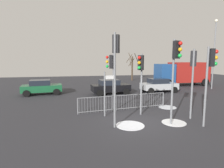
# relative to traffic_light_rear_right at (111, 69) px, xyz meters

# --- Properties ---
(ground_plane) EXTENTS (60.00, 60.00, 0.00)m
(ground_plane) POSITION_rel_traffic_light_rear_right_xyz_m (0.91, -2.69, -2.85)
(ground_plane) COLOR #2D2D33
(traffic_light_rear_right) EXTENTS (0.57, 0.35, 3.89)m
(traffic_light_rear_right) POSITION_rel_traffic_light_rear_right_xyz_m (0.00, 0.00, 0.00)
(traffic_light_rear_right) COLOR slate
(traffic_light_rear_right) RESTS_ON ground
(traffic_light_rear_left) EXTENTS (0.36, 0.56, 4.53)m
(traffic_light_rear_left) POSITION_rel_traffic_light_rear_right_xyz_m (2.69, -3.41, 0.47)
(traffic_light_rear_left) COLOR slate
(traffic_light_rear_left) RESTS_ON ground
(traffic_light_foreground_right) EXTENTS (0.42, 0.51, 4.09)m
(traffic_light_foreground_right) POSITION_rel_traffic_light_rear_right_xyz_m (4.34, -2.53, 0.15)
(traffic_light_foreground_right) COLOR slate
(traffic_light_foreground_right) RESTS_ON ground
(traffic_light_mid_right) EXTENTS (0.57, 0.34, 4.13)m
(traffic_light_mid_right) POSITION_rel_traffic_light_rear_right_xyz_m (4.31, -3.96, 0.18)
(traffic_light_mid_right) COLOR slate
(traffic_light_mid_right) RESTS_ON ground
(traffic_light_foreground_left) EXTENTS (0.46, 0.47, 3.84)m
(traffic_light_foreground_left) POSITION_rel_traffic_light_rear_right_xyz_m (1.58, -1.37, -0.03)
(traffic_light_foreground_left) COLOR slate
(traffic_light_foreground_left) RESTS_ON ground
(traffic_light_mid_left) EXTENTS (0.43, 0.50, 4.80)m
(traffic_light_mid_left) POSITION_rel_traffic_light_rear_right_xyz_m (-0.37, -3.02, 0.67)
(traffic_light_mid_left) COLOR slate
(traffic_light_mid_left) RESTS_ON ground
(direction_sign_post) EXTENTS (0.77, 0.22, 2.76)m
(direction_sign_post) POSITION_rel_traffic_light_rear_right_xyz_m (-0.57, -1.14, -1.29)
(direction_sign_post) COLOR slate
(direction_sign_post) RESTS_ON ground
(pedestrian_guard_railing) EXTENTS (6.37, 0.87, 1.07)m
(pedestrian_guard_railing) POSITION_rel_traffic_light_rear_right_xyz_m (0.89, -0.06, -2.30)
(pedestrian_guard_railing) COLOR slate
(pedestrian_guard_railing) RESTS_ON ground
(car_silver_trailing) EXTENTS (3.87, 2.06, 1.47)m
(car_silver_trailing) POSITION_rel_traffic_light_rear_right_xyz_m (6.45, 6.15, -2.08)
(car_silver_trailing) COLOR #B2B5BA
(car_silver_trailing) RESTS_ON ground
(car_green_mid) EXTENTS (3.98, 2.31, 1.47)m
(car_green_mid) POSITION_rel_traffic_light_rear_right_xyz_m (-5.66, 7.18, -2.08)
(car_green_mid) COLOR #195933
(car_green_mid) RESTS_ON ground
(car_black_near) EXTENTS (3.96, 2.27, 1.47)m
(car_black_near) POSITION_rel_traffic_light_rear_right_xyz_m (1.11, 6.02, -2.08)
(car_black_near) COLOR black
(car_black_near) RESTS_ON ground
(delivery_truck) EXTENTS (7.08, 2.79, 3.10)m
(delivery_truck) POSITION_rel_traffic_light_rear_right_xyz_m (11.82, 10.27, -1.11)
(delivery_truck) COLOR maroon
(delivery_truck) RESTS_ON ground
(street_lamp) EXTENTS (0.36, 0.36, 8.04)m
(street_lamp) POSITION_rel_traffic_light_rear_right_xyz_m (13.59, 6.83, 1.96)
(street_lamp) COLOR slate
(street_lamp) RESTS_ON ground
(bare_tree_left) EXTENTS (2.02, 2.03, 4.58)m
(bare_tree_left) POSITION_rel_traffic_light_rear_right_xyz_m (7.04, 17.45, -0.55)
(bare_tree_left) COLOR #473828
(bare_tree_left) RESTS_ON ground
(snow_patch_kerb) EXTENTS (1.52, 1.52, 0.01)m
(snow_patch_kerb) POSITION_rel_traffic_light_rear_right_xyz_m (0.42, -3.06, -2.84)
(snow_patch_kerb) COLOR white
(snow_patch_kerb) RESTS_ON ground
(snow_patch_island) EXTENTS (1.27, 1.27, 0.01)m
(snow_patch_island) POSITION_rel_traffic_light_rear_right_xyz_m (4.22, 0.01, -2.84)
(snow_patch_island) COLOR silver
(snow_patch_island) RESTS_ON ground
(snow_patch_verge) EXTENTS (1.33, 1.33, 0.01)m
(snow_patch_verge) POSITION_rel_traffic_light_rear_right_xyz_m (2.93, -3.12, -2.84)
(snow_patch_verge) COLOR white
(snow_patch_verge) RESTS_ON ground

